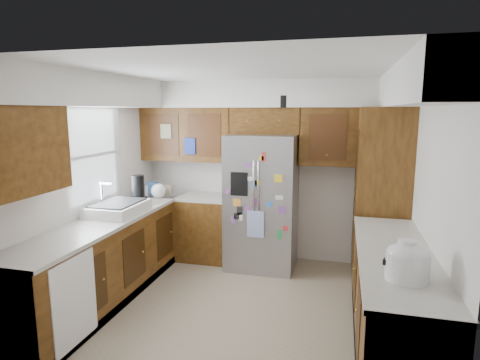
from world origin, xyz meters
name	(u,v)px	position (x,y,z in m)	size (l,w,h in m)	color
floor	(240,306)	(0.00, 0.00, 0.00)	(3.60, 3.60, 0.00)	gray
room_shell	(239,137)	(-0.11, 0.36, 1.82)	(3.64, 3.24, 2.52)	silver
left_counter_run	(128,256)	(-1.36, 0.03, 0.43)	(1.36, 3.20, 0.92)	#3B220B
right_counter_run	(392,306)	(1.50, -0.47, 0.42)	(0.63, 2.25, 0.92)	#3B220B
pantry	(381,196)	(1.50, 1.15, 1.07)	(0.60, 0.90, 2.15)	#3B220B
fridge	(262,202)	(0.00, 1.20, 0.90)	(0.90, 0.79, 1.80)	gray
bridge_cabinet	(266,121)	(0.00, 1.43, 1.98)	(0.96, 0.34, 0.35)	#3B220B
fridge_top_items	(266,98)	(0.01, 1.38, 2.27)	(0.74, 0.33, 0.27)	blue
sink_assembly	(118,208)	(-1.50, 0.10, 0.99)	(0.52, 0.70, 0.37)	white
left_counter_clutter	(148,191)	(-1.49, 0.83, 1.05)	(0.36, 0.90, 0.38)	black
rice_cooker	(408,261)	(1.50, -1.06, 1.06)	(0.31, 0.30, 0.27)	white
paper_towel	(406,259)	(1.49, -1.04, 1.06)	(0.13, 0.13, 0.28)	white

